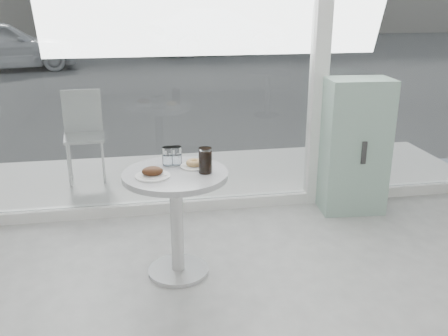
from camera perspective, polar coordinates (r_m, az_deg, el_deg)
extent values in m
cube|color=white|center=(4.72, -0.39, -3.94)|extent=(5.00, 0.12, 0.10)
cube|color=white|center=(4.60, 11.03, 13.81)|extent=(0.14, 0.14, 3.00)
cube|color=white|center=(4.31, -10.88, 12.14)|extent=(3.21, 0.02, 2.60)
cube|color=white|center=(4.93, 19.59, 12.26)|extent=(1.41, 0.02, 2.60)
cylinder|color=silver|center=(3.70, -5.23, -11.55)|extent=(0.44, 0.44, 0.03)
cylinder|color=silver|center=(3.54, -5.40, -6.60)|extent=(0.09, 0.09, 0.70)
cylinder|color=silver|center=(3.39, -5.60, -0.80)|extent=(0.72, 0.72, 0.04)
cube|color=white|center=(5.46, -1.81, -0.94)|extent=(5.60, 1.60, 0.05)
cube|color=#373737|center=(17.40, -7.85, 12.71)|extent=(40.00, 24.00, 0.00)
cube|color=#9AC5B2|center=(4.65, 14.68, 2.41)|extent=(0.59, 0.42, 1.22)
cube|color=#333333|center=(4.48, 15.71, 1.68)|extent=(0.04, 0.02, 0.20)
cylinder|color=silver|center=(5.27, -17.31, 0.28)|extent=(0.02, 0.02, 0.45)
cylinder|color=silver|center=(5.26, -13.62, 0.59)|extent=(0.02, 0.02, 0.45)
cylinder|color=silver|center=(5.59, -17.21, 1.37)|extent=(0.02, 0.02, 0.45)
cylinder|color=silver|center=(5.58, -13.73, 1.67)|extent=(0.02, 0.02, 0.45)
cube|color=silver|center=(5.36, -15.69, 3.39)|extent=(0.43, 0.43, 0.03)
cube|color=silver|center=(5.49, -15.91, 6.32)|extent=(0.40, 0.05, 0.45)
imported|color=#A8ABB0|center=(17.54, -0.87, 15.37)|extent=(4.77, 2.78, 1.49)
cylinder|color=white|center=(3.31, -8.16, -0.91)|extent=(0.23, 0.23, 0.01)
cube|color=white|center=(3.30, -7.81, -0.79)|extent=(0.15, 0.14, 0.00)
ellipsoid|color=#381D0F|center=(3.30, -8.18, -0.36)|extent=(0.14, 0.11, 0.06)
ellipsoid|color=#381D0F|center=(3.32, -7.59, -0.29)|extent=(0.07, 0.06, 0.04)
cylinder|color=white|center=(3.47, -3.41, 0.20)|extent=(0.20, 0.20, 0.01)
torus|color=tan|center=(3.46, -3.42, 0.61)|extent=(0.11, 0.11, 0.04)
cylinder|color=white|center=(3.51, -6.42, 1.36)|extent=(0.08, 0.08, 0.13)
cylinder|color=white|center=(3.52, -6.40, 0.94)|extent=(0.07, 0.07, 0.07)
cylinder|color=white|center=(3.51, -5.51, 1.41)|extent=(0.08, 0.08, 0.13)
cylinder|color=white|center=(3.52, -5.49, 0.98)|extent=(0.07, 0.07, 0.07)
cylinder|color=white|center=(3.33, -2.15, 0.87)|extent=(0.09, 0.09, 0.17)
cylinder|color=black|center=(3.33, -2.15, 0.74)|extent=(0.08, 0.08, 0.16)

